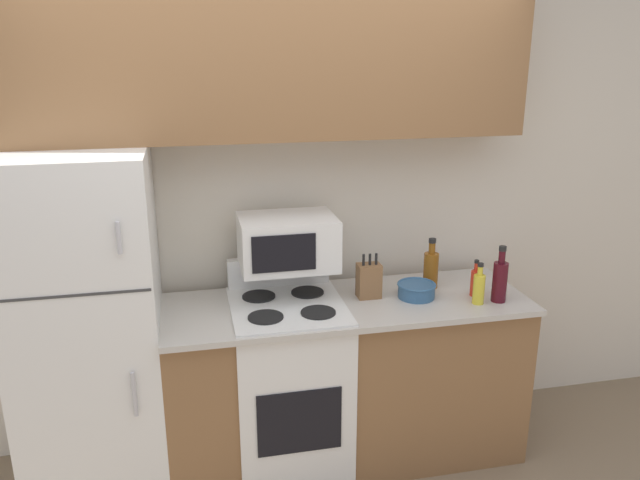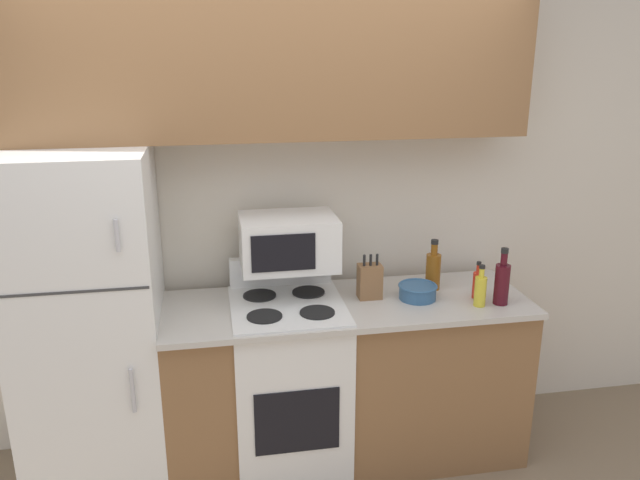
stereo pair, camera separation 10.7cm
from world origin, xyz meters
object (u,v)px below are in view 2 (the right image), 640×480
(bottle_hot_sauce, at_px, (477,284))
(bottle_whiskey, at_px, (433,270))
(stove, at_px, (289,383))
(microwave, at_px, (288,241))
(refrigerator, at_px, (91,326))
(knife_block, at_px, (370,281))
(bowl, at_px, (418,291))
(bottle_wine_red, at_px, (502,282))
(bottle_cooking_spray, at_px, (480,290))

(bottle_hot_sauce, xyz_separation_m, bottle_whiskey, (-0.19, 0.16, 0.03))
(stove, xyz_separation_m, microwave, (0.02, 0.12, 0.75))
(bottle_whiskey, bearing_deg, refrigerator, -178.35)
(refrigerator, distance_m, stove, 1.05)
(stove, height_order, bottle_hot_sauce, bottle_hot_sauce)
(knife_block, xyz_separation_m, bowl, (0.24, -0.06, -0.05))
(bottle_hot_sauce, bearing_deg, refrigerator, 176.74)
(refrigerator, distance_m, knife_block, 1.42)
(bottle_hot_sauce, distance_m, bottle_wine_red, 0.14)
(stove, xyz_separation_m, bowl, (0.69, -0.03, 0.49))
(bowl, bearing_deg, stove, 177.75)
(bottle_wine_red, bearing_deg, microwave, 165.00)
(microwave, distance_m, knife_block, 0.48)
(stove, bearing_deg, refrigerator, 177.53)
(stove, distance_m, bottle_wine_red, 1.23)
(stove, bearing_deg, bottle_cooking_spray, -10.08)
(microwave, xyz_separation_m, bottle_hot_sauce, (0.97, -0.19, -0.23))
(stove, relative_size, bottle_wine_red, 3.67)
(stove, relative_size, bowl, 5.37)
(bowl, relative_size, bottle_wine_red, 0.68)
(bowl, height_order, bottle_whiskey, bottle_whiskey)
(knife_block, bearing_deg, bottle_hot_sauce, -10.41)
(refrigerator, bearing_deg, stove, -2.47)
(knife_block, bearing_deg, bottle_cooking_spray, -21.17)
(knife_block, relative_size, bowl, 1.18)
(microwave, bearing_deg, bottle_wine_red, -15.00)
(stove, xyz_separation_m, bottle_wine_red, (1.09, -0.17, 0.56))
(bottle_hot_sauce, bearing_deg, knife_block, 169.59)
(knife_block, distance_m, bottle_whiskey, 0.38)
(refrigerator, bearing_deg, bottle_cooking_spray, -6.30)
(refrigerator, height_order, stove, refrigerator)
(microwave, bearing_deg, bottle_hot_sauce, -10.94)
(stove, distance_m, bowl, 0.84)
(knife_block, xyz_separation_m, bottle_whiskey, (0.37, 0.06, 0.02))
(stove, bearing_deg, bottle_whiskey, 6.57)
(microwave, bearing_deg, bottle_cooking_spray, -17.08)
(bottle_hot_sauce, height_order, bottle_whiskey, bottle_whiskey)
(bottle_cooking_spray, bearing_deg, bottle_wine_red, 2.67)
(stove, distance_m, knife_block, 0.70)
(bowl, relative_size, bottle_cooking_spray, 0.93)
(refrigerator, distance_m, bottle_cooking_spray, 1.96)
(refrigerator, xyz_separation_m, bottle_cooking_spray, (1.94, -0.21, 0.14))
(bottle_whiskey, relative_size, bottle_wine_red, 0.93)
(refrigerator, height_order, bottle_hot_sauce, refrigerator)
(bowl, xyz_separation_m, bottle_hot_sauce, (0.31, -0.04, 0.04))
(knife_block, bearing_deg, bottle_whiskey, 9.41)
(bowl, relative_size, bottle_whiskey, 0.73)
(refrigerator, relative_size, stove, 1.60)
(refrigerator, bearing_deg, bowl, -2.38)
(stove, distance_m, bottle_whiskey, 0.99)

